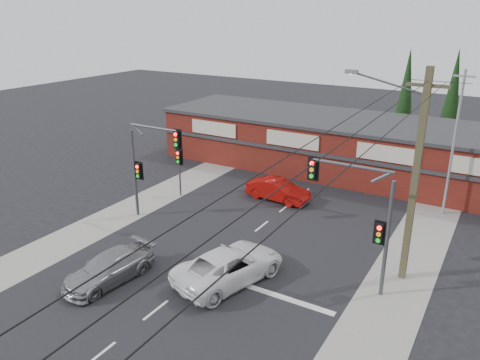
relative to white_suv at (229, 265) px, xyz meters
The scene contains 18 objects.
ground 2.20m from the white_suv, 134.81° to the left, with size 120.00×120.00×0.00m, color black.
road_strip 6.66m from the white_suv, 102.64° to the left, with size 14.00×70.00×0.01m, color black.
verge_left 11.89m from the white_suv, 147.01° to the left, with size 3.00×70.00×0.02m, color gray.
verge_right 9.59m from the white_suv, 42.48° to the left, with size 3.00×70.00×0.02m, color gray.
stop_line 2.20m from the white_suv, ahead, with size 6.50×0.35×0.01m, color silver.
white_suv is the anchor object (origin of this frame).
silver_suv 5.70m from the white_suv, 148.49° to the right, with size 1.91×4.70×1.36m, color gray.
red_sedan 10.47m from the white_suv, 103.61° to the left, with size 1.53×4.39×1.45m, color #960C09.
lane_dashes 1.71m from the white_suv, 162.00° to the right, with size 0.12×33.74×0.01m.
shop_building 18.65m from the white_suv, 97.54° to the left, with size 27.30×8.40×4.22m.
conifer_near 25.97m from the white_suv, 85.39° to the left, with size 1.80×1.80×9.25m.
conifer_far 28.40m from the white_suv, 78.57° to the left, with size 1.80×1.80×9.25m.
traffic_mast_left 9.16m from the white_suv, 156.27° to the left, with size 3.77×0.27×5.97m.
traffic_mast_right 6.73m from the white_suv, 24.44° to the left, with size 3.96×0.27×5.97m.
pedestal_signal 11.54m from the white_suv, 139.20° to the left, with size 0.55×0.27×3.38m.
utility_pole 9.42m from the white_suv, 32.73° to the left, with size 4.38×0.59×10.00m.
steel_pole 15.92m from the white_suv, 60.70° to the left, with size 1.20×0.16×9.00m.
power_lines 10.88m from the white_suv, ahead, with size 2.01×29.00×1.22m.
Camera 1 is at (11.77, -17.89, 12.16)m, focal length 35.00 mm.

